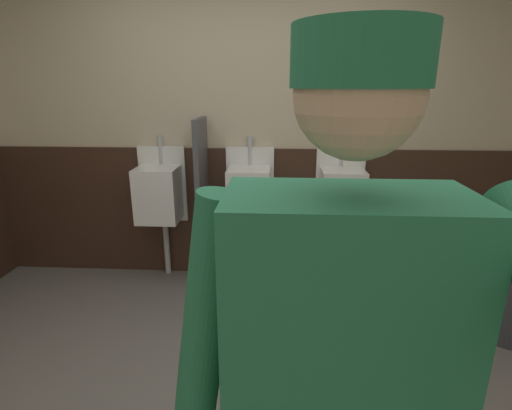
{
  "coord_description": "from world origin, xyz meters",
  "views": [
    {
      "loc": [
        0.28,
        -1.58,
        1.65
      ],
      "look_at": [
        0.2,
        -0.3,
        1.25
      ],
      "focal_mm": 27.49,
      "sensor_mm": 36.0,
      "label": 1
    }
  ],
  "objects_px": {
    "urinal_left": "(160,193)",
    "urinal_middle": "(249,194)",
    "urinal_right": "(341,196)",
    "person": "(337,394)"
  },
  "relations": [
    {
      "from": "urinal_middle",
      "to": "urinal_right",
      "type": "relative_size",
      "value": 1.0
    },
    {
      "from": "urinal_right",
      "to": "urinal_left",
      "type": "bearing_deg",
      "value": 180.0
    },
    {
      "from": "urinal_right",
      "to": "person",
      "type": "height_order",
      "value": "person"
    },
    {
      "from": "urinal_left",
      "to": "person",
      "type": "distance_m",
      "value": 2.69
    },
    {
      "from": "urinal_left",
      "to": "urinal_right",
      "type": "bearing_deg",
      "value": 0.0
    },
    {
      "from": "urinal_middle",
      "to": "urinal_right",
      "type": "height_order",
      "value": "same"
    },
    {
      "from": "urinal_left",
      "to": "urinal_middle",
      "type": "bearing_deg",
      "value": 0.0
    },
    {
      "from": "urinal_middle",
      "to": "person",
      "type": "xyz_separation_m",
      "value": [
        0.37,
        -2.43,
        0.25
      ]
    },
    {
      "from": "person",
      "to": "urinal_middle",
      "type": "bearing_deg",
      "value": 98.55
    },
    {
      "from": "urinal_left",
      "to": "urinal_middle",
      "type": "distance_m",
      "value": 0.75
    }
  ]
}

